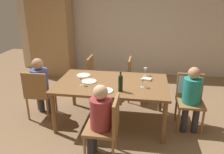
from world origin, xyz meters
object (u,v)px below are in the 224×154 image
Objects in this scene: armoire_cabinet at (52,36)px; wine_bottle_tall_green at (121,83)px; dinner_plate_host at (105,91)px; chair_far_right at (135,76)px; person_man_guest at (41,83)px; dinner_plate_guest_right at (84,75)px; dining_table at (112,86)px; chair_far_left at (96,74)px; handbag at (115,93)px; chair_left_end at (38,92)px; person_man_bearded at (192,94)px; chair_near at (107,124)px; person_woman_host at (99,117)px; chair_right_end at (190,93)px; dinner_plate_guest_left at (89,81)px; wine_glass_centre at (81,79)px; wine_glass_near_right at (143,81)px; wine_glass_near_left at (145,70)px.

armoire_cabinet reaches higher than wine_bottle_tall_green.
dinner_plate_host is at bearing -172.70° from wine_bottle_tall_green.
armoire_cabinet is 2.81m from chair_far_right.
dinner_plate_guest_right is (0.75, 0.23, 0.11)m from person_man_guest.
dinner_plate_guest_right is at bearing 155.85° from dining_table.
handbag is at bearing 90.00° from chair_far_left.
chair_left_end is 0.84× the size of person_man_bearded.
person_woman_host is (-0.11, 0.00, 0.11)m from chair_near.
person_man_guest is at bearing 55.05° from chair_near.
dinner_plate_guest_right is at bearing -4.01° from chair_right_end.
person_man_guest reaches higher than chair_right_end.
chair_far_right is 3.56× the size of dinner_plate_guest_left.
chair_right_end is 1.47m from dinner_plate_host.
dinner_plate_guest_right is at bearing 28.45° from chair_near.
wine_glass_centre is (0.84, -0.11, 0.33)m from chair_left_end.
chair_right_end reaches higher than dinner_plate_host.
dinner_plate_host is 0.90× the size of handbag.
chair_far_right is 0.84× the size of person_man_bearded.
armoire_cabinet is 2.37× the size of chair_right_end.
person_man_bearded is 7.36× the size of wine_glass_near_right.
person_man_bearded is at bearing 45.00° from chair_far_right.
chair_left_end is at bearing 178.82° from wine_glass_near_right.
person_man_bearded is 3.45× the size of wine_bottle_tall_green.
person_man_bearded reaches higher than chair_right_end.
chair_far_right is 1.15m from wine_glass_near_right.
dinner_plate_guest_left is (-0.73, -0.99, 0.23)m from chair_far_right.
wine_bottle_tall_green reaches higher than chair_far_right.
armoire_cabinet is 14.63× the size of wine_glass_centre.
person_woman_host is at bearing -123.07° from wine_glass_near_right.
wine_bottle_tall_green is (1.51, -0.25, 0.37)m from chair_left_end.
chair_right_end is (1.33, 0.12, -0.09)m from dining_table.
chair_left_end is at bearing -164.14° from wine_glass_near_left.
wine_glass_centre is at bearing 5.49° from person_man_bearded.
chair_near is 0.15m from person_woman_host.
chair_right_end is 1.00× the size of chair_left_end.
chair_far_left is at bearing -90.00° from chair_far_right.
wine_glass_centre is at bearing 31.18° from person_woman_host.
handbag is (-0.16, 1.92, -0.42)m from chair_near.
dinner_plate_guest_left is at bearing 62.57° from wine_glass_centre.
dinner_plate_guest_left is at bearing 6.74° from chair_far_left.
wine_glass_near_right is (0.18, -1.09, 0.33)m from chair_far_right.
chair_far_right is at bearing 83.31° from wine_bottle_tall_green.
dinner_plate_guest_left is at bearing 4.94° from chair_right_end.
wine_bottle_tall_green is 2.13× the size of wine_glass_near_left.
chair_left_end is 2.90× the size of wine_bottle_tall_green.
chair_far_left is (-1.84, 0.84, -0.06)m from chair_right_end.
armoire_cabinet reaches higher than wine_glass_centre.
wine_glass_near_left is 1.11m from handbag.
dining_table is at bearing -1.11° from person_man_bearded.
dinner_plate_host is at bearing -17.30° from person_man_guest.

